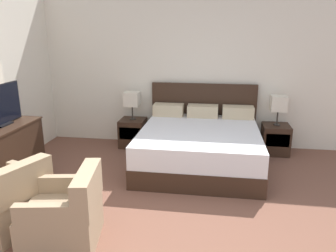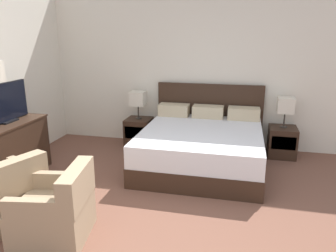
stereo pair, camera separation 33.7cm
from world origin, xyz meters
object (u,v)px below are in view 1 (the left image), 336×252
bed (200,145)px  table_lamp_left (132,99)px  nightstand_left (133,133)px  table_lamp_right (279,104)px  dresser (2,155)px  armchair_companion (66,216)px  nightstand_right (275,139)px  armchair_by_window (10,202)px

bed → table_lamp_left: size_ratio=4.02×
nightstand_left → table_lamp_right: size_ratio=1.00×
dresser → armchair_companion: size_ratio=1.55×
nightstand_left → table_lamp_left: size_ratio=1.00×
nightstand_right → table_lamp_right: 0.62m
nightstand_right → table_lamp_left: (-2.51, 0.00, 0.62)m
table_lamp_right → nightstand_left: bearing=-180.0°
bed → armchair_by_window: bearing=-132.5°
armchair_by_window → armchair_companion: (0.71, -0.17, 0.00)m
dresser → armchair_companion: dresser is taller
armchair_by_window → nightstand_left: bearing=77.3°
armchair_companion → nightstand_right: bearing=50.2°
dresser → table_lamp_left: bearing=53.4°
armchair_companion → table_lamp_left: bearing=91.7°
bed → nightstand_left: 1.44m
dresser → nightstand_right: bearing=25.1°
nightstand_left → armchair_companion: armchair_companion is taller
armchair_companion → nightstand_left: bearing=91.7°
bed → table_lamp_right: 1.54m
table_lamp_left → table_lamp_right: size_ratio=1.00×
armchair_by_window → dresser: bearing=127.6°
bed → nightstand_left: bed is taller
table_lamp_left → armchair_by_window: size_ratio=0.57×
table_lamp_right → dresser: bearing=-154.9°
nightstand_left → dresser: bearing=-126.7°
table_lamp_left → armchair_companion: table_lamp_left is taller
nightstand_left → armchair_by_window: 2.81m
nightstand_right → bed: bearing=-150.9°
nightstand_left → table_lamp_right: (2.51, 0.00, 0.62)m
nightstand_left → table_lamp_left: 0.62m
table_lamp_right → dresser: table_lamp_right is taller
nightstand_left → table_lamp_right: 2.58m
table_lamp_left → armchair_companion: size_ratio=0.63×
table_lamp_left → armchair_by_window: 2.87m
dresser → armchair_by_window: (0.72, -0.94, -0.13)m
armchair_companion → table_lamp_right: bearing=50.2°
nightstand_left → armchair_by_window: armchair_by_window is taller
nightstand_left → armchair_by_window: size_ratio=0.57×
nightstand_left → armchair_companion: 2.91m
nightstand_right → dresser: bearing=-154.9°
nightstand_left → armchair_companion: bearing=-88.3°
nightstand_left → nightstand_right: bearing=0.0°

